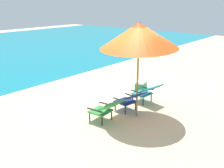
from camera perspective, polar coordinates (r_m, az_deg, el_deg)
ground_plane at (r=10.67m, az=-15.63°, el=0.08°), size 40.00×40.00×0.00m
lounge_chair_left at (r=6.91m, az=-1.40°, el=-5.39°), size 0.60×0.91×0.68m
lounge_chair_center at (r=7.56m, az=3.95°, el=-3.34°), size 0.64×0.93×0.68m
lounge_chair_right at (r=8.27m, az=7.68°, el=-1.57°), size 0.59×0.91×0.68m
beach_umbrella_center at (r=6.81m, az=5.98°, el=10.64°), size 2.14×2.11×2.67m
cooler_box at (r=9.59m, az=6.42°, el=-0.31°), size 0.52×0.40×0.32m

